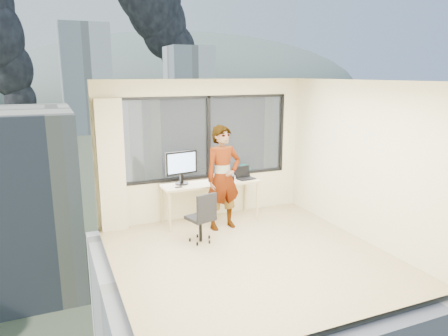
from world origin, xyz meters
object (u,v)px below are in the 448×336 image
game_console (223,176)px  desk (210,201)px  handbag (244,170)px  person (223,178)px  monitor (181,168)px  laptop (246,173)px  chair (200,216)px

game_console → desk: bearing=-165.2°
handbag → person: bearing=-128.2°
desk → person: bearing=-78.9°
monitor → game_console: size_ratio=1.92×
person → laptop: (0.62, 0.35, -0.06)m
monitor → handbag: 1.35m
desk → handbag: size_ratio=6.39×
laptop → handbag: 0.32m
game_console → handbag: size_ratio=1.13×
person → handbag: 0.98m
desk → monitor: 0.86m
desk → laptop: bearing=-5.7°
monitor → handbag: bearing=-2.2°
laptop → handbag: (0.10, 0.30, 0.00)m
game_console → laptop: 0.45m
person → handbag: size_ratio=6.52×
chair → person: person is taller
chair → game_console: chair is taller
game_console → chair: bearing=-144.2°
desk → chair: size_ratio=2.09×
person → game_console: person is taller
desk → chair: bearing=-120.3°
desk → handbag: handbag is taller
desk → laptop: laptop is taller
desk → person: (0.08, -0.42, 0.54)m
chair → handbag: handbag is taller
laptop → person: bearing=-159.3°
desk → monitor: (-0.53, 0.05, 0.68)m
laptop → handbag: bearing=62.4°
game_console → handbag: bearing=-11.5°
chair → handbag: (1.30, 1.10, 0.43)m
game_console → person: bearing=-128.4°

